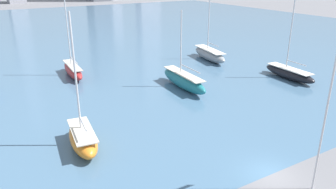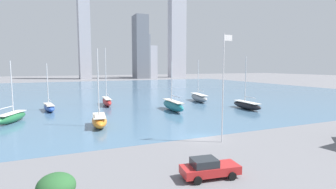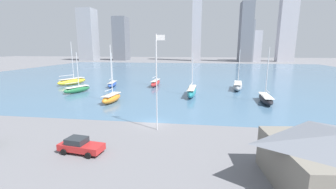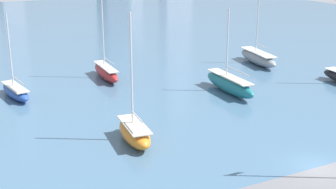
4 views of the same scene
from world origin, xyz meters
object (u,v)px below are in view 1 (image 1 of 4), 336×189
(sailboat_black, at_px, (289,73))
(sailboat_gray, at_px, (209,54))
(sailboat_red, at_px, (73,70))
(sailboat_teal, at_px, (183,80))
(flag_pole, at_px, (329,99))
(sailboat_orange, at_px, (83,138))

(sailboat_black, distance_m, sailboat_gray, 15.38)
(sailboat_red, height_order, sailboat_teal, sailboat_red)
(sailboat_gray, bearing_deg, flag_pole, -106.44)
(sailboat_black, relative_size, sailboat_orange, 0.96)
(sailboat_gray, height_order, sailboat_teal, sailboat_gray)
(sailboat_orange, relative_size, sailboat_gray, 1.10)
(flag_pole, xyz_separation_m, sailboat_orange, (-12.80, 14.65, -6.19))
(sailboat_red, bearing_deg, sailboat_black, -30.02)
(flag_pole, relative_size, sailboat_orange, 1.10)
(sailboat_orange, bearing_deg, sailboat_teal, 34.91)
(sailboat_black, distance_m, sailboat_red, 32.75)
(flag_pole, xyz_separation_m, sailboat_gray, (16.50, 34.14, -6.15))
(sailboat_black, relative_size, sailboat_red, 0.84)
(sailboat_red, xyz_separation_m, sailboat_gray, (24.07, -2.75, 0.03))
(sailboat_red, relative_size, sailboat_orange, 1.13)
(sailboat_orange, bearing_deg, sailboat_gray, 40.29)
(flag_pole, distance_m, sailboat_orange, 20.42)
(sailboat_orange, bearing_deg, sailboat_red, 83.42)
(flag_pole, bearing_deg, sailboat_gray, 64.20)
(sailboat_black, bearing_deg, sailboat_red, 150.59)
(sailboat_red, height_order, sailboat_gray, sailboat_red)
(sailboat_red, bearing_deg, sailboat_orange, -100.47)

